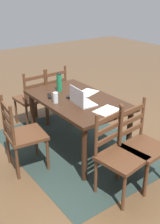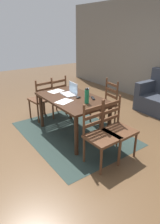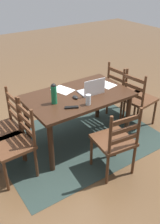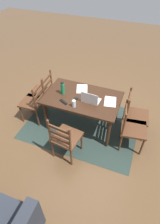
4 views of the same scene
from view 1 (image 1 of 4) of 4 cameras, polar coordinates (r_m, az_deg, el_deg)
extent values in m
plane|color=brown|center=(3.95, -0.52, -7.29)|extent=(14.00, 14.00, 0.00)
cube|color=#283833|center=(3.95, -0.52, -7.26)|extent=(2.31, 1.70, 0.01)
cube|color=#382114|center=(3.62, -0.56, 2.53)|extent=(1.43, 0.87, 0.04)
cylinder|color=#382114|center=(3.57, 10.16, -4.91)|extent=(0.07, 0.07, 0.71)
cylinder|color=#382114|center=(4.43, -1.57, 1.56)|extent=(0.07, 0.07, 0.71)
cylinder|color=#382114|center=(3.15, 0.94, -8.77)|extent=(0.07, 0.07, 0.71)
cylinder|color=#382114|center=(4.11, -9.78, -0.76)|extent=(0.07, 0.07, 0.71)
cube|color=#56331E|center=(3.40, -11.15, -4.74)|extent=(0.49, 0.49, 0.04)
cylinder|color=#56331E|center=(3.72, -9.03, -5.97)|extent=(0.04, 0.04, 0.43)
cylinder|color=#56331E|center=(3.42, -6.74, -8.85)|extent=(0.04, 0.04, 0.43)
cylinder|color=#56331E|center=(3.63, -14.67, -7.34)|extent=(0.04, 0.04, 0.43)
cylinder|color=#56331E|center=(3.32, -12.88, -10.45)|extent=(0.04, 0.04, 0.43)
cylinder|color=#56331E|center=(3.41, -15.69, -0.42)|extent=(0.04, 0.04, 0.50)
cylinder|color=#56331E|center=(3.07, -13.90, -3.04)|extent=(0.04, 0.04, 0.50)
cube|color=#56331E|center=(3.28, -14.66, -3.23)|extent=(0.36, 0.07, 0.05)
cube|color=#56331E|center=(3.23, -14.89, -1.26)|extent=(0.36, 0.07, 0.05)
cube|color=#56331E|center=(3.18, -15.13, 0.77)|extent=(0.36, 0.07, 0.05)
cube|color=#56331E|center=(3.17, 13.28, -7.25)|extent=(0.48, 0.48, 0.04)
cylinder|color=#56331E|center=(3.08, 13.59, -13.60)|extent=(0.04, 0.04, 0.43)
cylinder|color=#56331E|center=(3.52, 12.27, -8.21)|extent=(0.04, 0.04, 0.43)
cylinder|color=#56331E|center=(3.26, 8.14, -10.71)|extent=(0.04, 0.04, 0.43)
cylinder|color=#56331E|center=(3.29, 12.88, -1.01)|extent=(0.04, 0.04, 0.50)
cylinder|color=#56331E|center=(3.02, 8.54, -3.09)|extent=(0.04, 0.04, 0.50)
cube|color=#56331E|center=(3.20, 10.67, -3.61)|extent=(0.06, 0.36, 0.05)
cube|color=#56331E|center=(3.14, 10.84, -1.60)|extent=(0.06, 0.36, 0.05)
cube|color=#56331E|center=(3.09, 11.03, 0.48)|extent=(0.06, 0.36, 0.05)
cube|color=#56331E|center=(2.95, 8.71, -9.50)|extent=(0.50, 0.50, 0.04)
cylinder|color=#56331E|center=(3.13, 13.44, -12.96)|extent=(0.04, 0.04, 0.43)
cylinder|color=#56331E|center=(2.88, 9.08, -16.38)|extent=(0.04, 0.04, 0.43)
cylinder|color=#56331E|center=(3.30, 7.87, -10.27)|extent=(0.04, 0.04, 0.43)
cylinder|color=#56331E|center=(3.06, 3.30, -13.19)|extent=(0.04, 0.04, 0.43)
cylinder|color=#56331E|center=(3.05, 8.25, -2.70)|extent=(0.04, 0.04, 0.50)
cylinder|color=#56331E|center=(2.80, 3.39, -5.21)|extent=(0.04, 0.04, 0.50)
cube|color=#56331E|center=(2.97, 5.85, -5.60)|extent=(0.07, 0.36, 0.05)
cube|color=#56331E|center=(2.91, 5.95, -3.47)|extent=(0.07, 0.36, 0.05)
cube|color=#56331E|center=(2.85, 6.06, -1.26)|extent=(0.07, 0.36, 0.05)
cube|color=#56331E|center=(4.48, -10.20, 2.75)|extent=(0.46, 0.46, 0.04)
cylinder|color=#56331E|center=(4.65, -13.17, 0.17)|extent=(0.04, 0.04, 0.43)
cylinder|color=#56331E|center=(4.81, -9.14, 1.34)|extent=(0.04, 0.04, 0.43)
cylinder|color=#56331E|center=(4.34, -10.93, -1.45)|extent=(0.04, 0.04, 0.43)
cylinder|color=#56331E|center=(4.51, -6.70, -0.14)|extent=(0.04, 0.04, 0.43)
cylinder|color=#56331E|center=(4.15, -11.39, 4.54)|extent=(0.04, 0.04, 0.50)
cylinder|color=#56331E|center=(4.32, -6.94, 5.67)|extent=(0.04, 0.04, 0.50)
cube|color=#56331E|center=(4.26, -9.04, 3.86)|extent=(0.04, 0.36, 0.05)
cube|color=#56331E|center=(4.22, -9.15, 5.44)|extent=(0.04, 0.36, 0.05)
cube|color=#56331E|center=(4.18, -9.26, 7.06)|extent=(0.04, 0.36, 0.05)
cube|color=#56331E|center=(4.63, -6.35, 3.73)|extent=(0.45, 0.45, 0.04)
cylinder|color=#56331E|center=(4.78, -9.35, 1.21)|extent=(0.04, 0.04, 0.43)
cylinder|color=#56331E|center=(4.96, -5.54, 2.29)|extent=(0.04, 0.04, 0.43)
cylinder|color=#56331E|center=(4.48, -6.96, -0.30)|extent=(0.04, 0.04, 0.43)
cylinder|color=#56331E|center=(4.67, -3.00, 0.91)|extent=(0.04, 0.04, 0.43)
cylinder|color=#56331E|center=(4.29, -7.22, 5.54)|extent=(0.04, 0.04, 0.50)
cylinder|color=#56331E|center=(4.49, -3.06, 6.55)|extent=(0.04, 0.04, 0.50)
cube|color=#56331E|center=(4.42, -5.05, 4.83)|extent=(0.04, 0.36, 0.05)
cube|color=#56331E|center=(4.38, -5.11, 6.37)|extent=(0.04, 0.36, 0.05)
cube|color=#56331E|center=(4.34, -5.17, 7.93)|extent=(0.04, 0.36, 0.05)
cube|color=silver|center=(3.45, 0.82, 1.90)|extent=(0.34, 0.24, 0.02)
cube|color=silver|center=(3.36, -0.70, 3.31)|extent=(0.32, 0.04, 0.21)
cube|color=#A5CCEA|center=(3.36, -0.61, 3.33)|extent=(0.30, 0.03, 0.19)
cylinder|color=#197247|center=(3.85, -4.34, 6.06)|extent=(0.07, 0.07, 0.24)
sphere|color=black|center=(3.82, -4.39, 7.76)|extent=(0.07, 0.07, 0.07)
cylinder|color=silver|center=(3.47, -5.11, 3.00)|extent=(0.07, 0.07, 0.14)
ellipsoid|color=black|center=(3.64, -2.25, 3.25)|extent=(0.06, 0.10, 0.03)
cube|color=black|center=(3.69, -6.36, 3.31)|extent=(0.17, 0.11, 0.02)
cube|color=white|center=(3.82, 1.54, 4.08)|extent=(0.29, 0.35, 0.00)
cube|color=white|center=(3.27, 5.57, 0.32)|extent=(0.26, 0.33, 0.00)
camera|label=2|loc=(6.88, -1.90, 23.42)|focal=32.27mm
camera|label=3|loc=(4.50, -47.96, 19.84)|focal=40.93mm
camera|label=4|loc=(2.10, -68.80, 36.21)|focal=30.02mm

